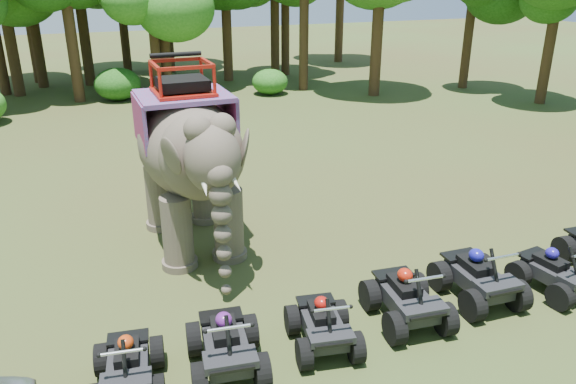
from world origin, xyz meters
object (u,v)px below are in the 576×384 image
atv_0 (127,360)px  atv_5 (556,266)px  elephant (188,155)px  atv_4 (479,271)px  atv_1 (226,338)px  atv_3 (408,292)px  atv_2 (323,319)px

atv_0 → atv_5: bearing=7.0°
elephant → atv_4: 7.17m
atv_1 → atv_5: atv_1 is taller
atv_4 → atv_1: bearing=-174.9°
atv_1 → atv_3: 3.73m
atv_2 → atv_0: bearing=-172.3°
atv_0 → atv_1: 1.65m
elephant → atv_3: (3.24, -4.94, -1.66)m
atv_0 → atv_3: bearing=8.4°
elephant → atv_1: size_ratio=3.15×
atv_4 → atv_3: bearing=-173.5°
atv_0 → atv_1: size_ratio=0.90×
atv_0 → atv_4: (7.20, 0.22, 0.09)m
atv_0 → atv_3: atv_3 is taller
atv_0 → atv_4: 7.20m
atv_2 → atv_4: bearing=13.9°
atv_3 → atv_4: atv_4 is taller
elephant → atv_0: (-2.13, -5.01, -1.74)m
atv_4 → atv_5: bearing=-8.3°
atv_2 → atv_5: bearing=9.1°
atv_3 → atv_4: 1.83m
elephant → atv_1: (-0.48, -5.11, -1.68)m
atv_3 → atv_2: bearing=-170.3°
atv_0 → atv_4: bearing=9.4°
elephant → atv_2: bearing=-76.4°
atv_2 → atv_4: atv_4 is taller
atv_0 → atv_2: (3.49, -0.09, 0.01)m
elephant → atv_0: size_ratio=3.49×
atv_0 → atv_3: size_ratio=0.88×
atv_2 → atv_3: (1.88, 0.16, 0.07)m
atv_3 → atv_5: (3.58, -0.17, -0.06)m
atv_1 → atv_3: (3.72, 0.17, 0.02)m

